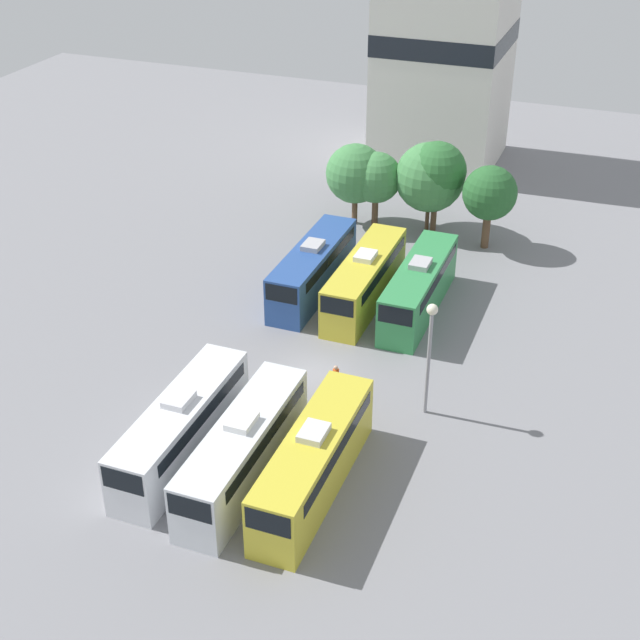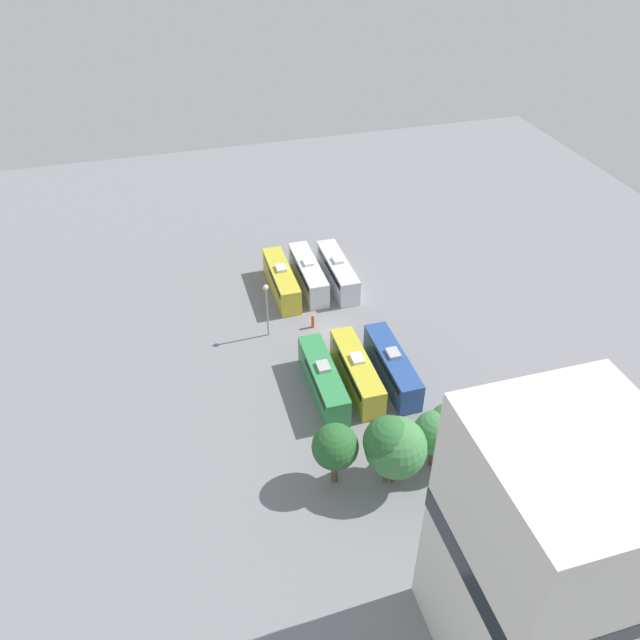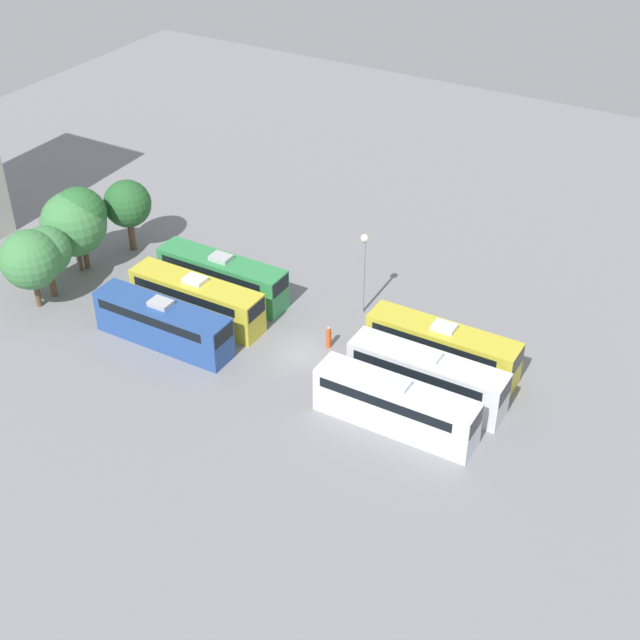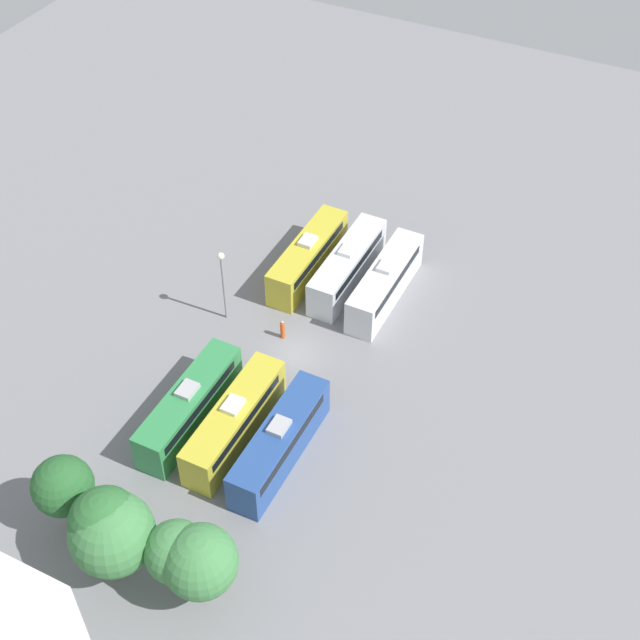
{
  "view_description": "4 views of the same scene",
  "coord_description": "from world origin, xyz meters",
  "px_view_note": "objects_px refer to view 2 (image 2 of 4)",
  "views": [
    {
      "loc": [
        15.66,
        -40.02,
        29.24
      ],
      "look_at": [
        0.12,
        0.68,
        3.32
      ],
      "focal_mm": 50.0,
      "sensor_mm": 36.0,
      "label": 1
    },
    {
      "loc": [
        16.54,
        53.31,
        44.13
      ],
      "look_at": [
        1.57,
        0.94,
        2.56
      ],
      "focal_mm": 35.0,
      "sensor_mm": 36.0,
      "label": 2
    },
    {
      "loc": [
        -43.62,
        -26.68,
        38.14
      ],
      "look_at": [
        1.04,
        -0.95,
        2.71
      ],
      "focal_mm": 50.0,
      "sensor_mm": 36.0,
      "label": 3
    },
    {
      "loc": [
        -23.21,
        42.39,
        50.41
      ],
      "look_at": [
        -1.48,
        -1.33,
        3.24
      ],
      "focal_mm": 50.0,
      "sensor_mm": 36.0,
      "label": 4
    }
  ],
  "objects_px": {
    "bus_0": "(338,271)",
    "tree_3": "(389,442)",
    "bus_3": "(392,366)",
    "bus_1": "(308,273)",
    "bus_2": "(281,280)",
    "bus_4": "(357,371)",
    "tree_0": "(453,428)",
    "tree_1": "(435,433)",
    "tree_4": "(335,447)",
    "bus_5": "(323,379)",
    "tree_2": "(396,448)",
    "light_pole": "(267,301)",
    "worker_person": "(313,321)",
    "depot_building": "(544,559)"
  },
  "relations": [
    {
      "from": "bus_0",
      "to": "tree_3",
      "type": "distance_m",
      "value": 31.17
    },
    {
      "from": "bus_3",
      "to": "bus_1",
      "type": "bearing_deg",
      "value": -78.79
    },
    {
      "from": "bus_0",
      "to": "bus_2",
      "type": "bearing_deg",
      "value": -0.68
    },
    {
      "from": "bus_1",
      "to": "bus_4",
      "type": "bearing_deg",
      "value": 90.07
    },
    {
      "from": "tree_0",
      "to": "tree_3",
      "type": "height_order",
      "value": "tree_3"
    },
    {
      "from": "tree_1",
      "to": "tree_4",
      "type": "height_order",
      "value": "tree_4"
    },
    {
      "from": "bus_1",
      "to": "tree_1",
      "type": "relative_size",
      "value": 1.81
    },
    {
      "from": "bus_0",
      "to": "bus_2",
      "type": "relative_size",
      "value": 1.0
    },
    {
      "from": "bus_5",
      "to": "tree_2",
      "type": "bearing_deg",
      "value": 102.39
    },
    {
      "from": "bus_0",
      "to": "bus_5",
      "type": "relative_size",
      "value": 1.0
    },
    {
      "from": "bus_2",
      "to": "light_pole",
      "type": "bearing_deg",
      "value": 66.78
    },
    {
      "from": "bus_0",
      "to": "tree_1",
      "type": "xyz_separation_m",
      "value": [
        0.56,
        29.97,
        2.21
      ]
    },
    {
      "from": "bus_0",
      "to": "tree_4",
      "type": "bearing_deg",
      "value": 72.29
    },
    {
      "from": "bus_4",
      "to": "bus_3",
      "type": "bearing_deg",
      "value": 176.4
    },
    {
      "from": "bus_2",
      "to": "bus_3",
      "type": "xyz_separation_m",
      "value": [
        -7.29,
        18.59,
        0.0
      ]
    },
    {
      "from": "bus_4",
      "to": "tree_3",
      "type": "relative_size",
      "value": 1.51
    },
    {
      "from": "bus_0",
      "to": "light_pole",
      "type": "distance_m",
      "value": 13.51
    },
    {
      "from": "tree_2",
      "to": "bus_2",
      "type": "bearing_deg",
      "value": -85.1
    },
    {
      "from": "bus_2",
      "to": "worker_person",
      "type": "height_order",
      "value": "bus_2"
    },
    {
      "from": "bus_2",
      "to": "tree_3",
      "type": "height_order",
      "value": "tree_3"
    },
    {
      "from": "bus_2",
      "to": "depot_building",
      "type": "xyz_separation_m",
      "value": [
        -5.66,
        46.07,
        8.38
      ]
    },
    {
      "from": "bus_2",
      "to": "bus_5",
      "type": "height_order",
      "value": "same"
    },
    {
      "from": "bus_2",
      "to": "worker_person",
      "type": "distance_m",
      "value": 8.22
    },
    {
      "from": "bus_4",
      "to": "tree_4",
      "type": "height_order",
      "value": "tree_4"
    },
    {
      "from": "bus_0",
      "to": "worker_person",
      "type": "relative_size",
      "value": 6.08
    },
    {
      "from": "bus_2",
      "to": "tree_3",
      "type": "relative_size",
      "value": 1.51
    },
    {
      "from": "light_pole",
      "to": "tree_3",
      "type": "bearing_deg",
      "value": 103.64
    },
    {
      "from": "bus_3",
      "to": "worker_person",
      "type": "distance_m",
      "value": 12.0
    },
    {
      "from": "bus_5",
      "to": "bus_1",
      "type": "bearing_deg",
      "value": -100.67
    },
    {
      "from": "bus_2",
      "to": "worker_person",
      "type": "relative_size",
      "value": 6.08
    },
    {
      "from": "bus_0",
      "to": "tree_4",
      "type": "relative_size",
      "value": 1.71
    },
    {
      "from": "bus_0",
      "to": "worker_person",
      "type": "distance_m",
      "value": 9.59
    },
    {
      "from": "light_pole",
      "to": "tree_1",
      "type": "relative_size",
      "value": 1.13
    },
    {
      "from": "bus_3",
      "to": "worker_person",
      "type": "xyz_separation_m",
      "value": [
        5.5,
        -10.63,
        -0.96
      ]
    },
    {
      "from": "bus_1",
      "to": "depot_building",
      "type": "relative_size",
      "value": 0.54
    },
    {
      "from": "tree_0",
      "to": "depot_building",
      "type": "distance_m",
      "value": 17.34
    },
    {
      "from": "tree_0",
      "to": "tree_4",
      "type": "bearing_deg",
      "value": -3.35
    },
    {
      "from": "bus_3",
      "to": "tree_2",
      "type": "distance_m",
      "value": 13.37
    },
    {
      "from": "bus_0",
      "to": "bus_5",
      "type": "height_order",
      "value": "same"
    },
    {
      "from": "bus_1",
      "to": "tree_0",
      "type": "bearing_deg",
      "value": 98.86
    },
    {
      "from": "tree_3",
      "to": "tree_4",
      "type": "distance_m",
      "value": 4.52
    },
    {
      "from": "bus_2",
      "to": "bus_3",
      "type": "distance_m",
      "value": 19.97
    },
    {
      "from": "bus_5",
      "to": "light_pole",
      "type": "distance_m",
      "value": 11.51
    },
    {
      "from": "worker_person",
      "to": "light_pole",
      "type": "bearing_deg",
      "value": -0.15
    },
    {
      "from": "bus_0",
      "to": "bus_4",
      "type": "relative_size",
      "value": 1.0
    },
    {
      "from": "bus_0",
      "to": "tree_4",
      "type": "xyz_separation_m",
      "value": [
        9.37,
        29.33,
        2.49
      ]
    },
    {
      "from": "tree_3",
      "to": "tree_1",
      "type": "bearing_deg",
      "value": -172.14
    },
    {
      "from": "tree_2",
      "to": "tree_3",
      "type": "bearing_deg",
      "value": -20.12
    },
    {
      "from": "bus_1",
      "to": "tree_3",
      "type": "distance_m",
      "value": 31.28
    },
    {
      "from": "bus_1",
      "to": "tree_0",
      "type": "height_order",
      "value": "tree_0"
    }
  ]
}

